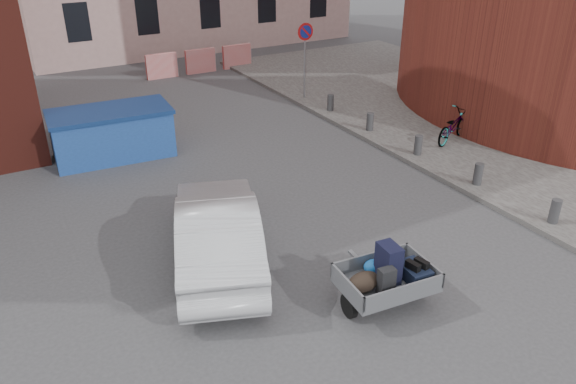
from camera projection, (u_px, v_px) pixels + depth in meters
ground at (294, 284)px, 10.51m from camera, size 120.00×120.00×0.00m
sidewalk at (499, 125)px, 18.01m from camera, size 9.00×24.00×0.12m
no_parking_sign at (305, 45)px, 19.59m from camera, size 0.60×0.09×2.65m
bollards at (418, 145)px, 15.62m from camera, size 0.22×9.02×0.55m
barriers at (201, 61)px, 23.74m from camera, size 4.70×0.18×1.00m
trailer at (386, 277)px, 9.67m from camera, size 1.70×1.87×1.20m
dumpster at (112, 133)px, 15.63m from camera, size 3.37×1.91×1.37m
silver_car at (218, 231)px, 10.84m from camera, size 2.96×4.64×1.44m
bicycle at (453, 126)px, 16.43m from camera, size 1.87×1.18×0.93m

